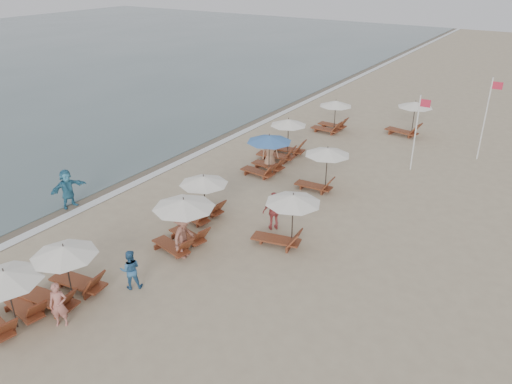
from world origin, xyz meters
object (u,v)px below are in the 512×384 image
Objects in this scene: lounger_station_6 at (332,116)px; inland_station_1 at (322,164)px; lounger_station_3 at (201,196)px; inland_station_2 at (409,116)px; beachgoer_far_b at (270,152)px; lounger_station_0 at (6,296)px; lounger_station_4 at (266,153)px; beachgoer_near at (59,305)px; lounger_station_5 at (283,141)px; lounger_station_2 at (181,220)px; lounger_station_1 at (63,274)px; flag_pole_near at (417,129)px; beachgoer_mid_b at (184,236)px; inland_station_0 at (286,215)px; beachgoer_far_a at (274,211)px; beachgoer_mid_a at (130,270)px; waterline_walker at (67,188)px.

inland_station_1 is (3.55, -8.79, 0.37)m from lounger_station_6.
lounger_station_3 is 0.85× the size of inland_station_2.
beachgoer_far_b is at bearing -115.62° from inland_station_2.
lounger_station_4 reaches higher than lounger_station_0.
lounger_station_5 is at bearing 57.18° from beachgoer_near.
lounger_station_1 is at bearing -103.71° from lounger_station_2.
inland_station_1 is (3.42, -0.29, 0.25)m from lounger_station_4.
lounger_station_5 is at bearing -161.82° from flag_pole_near.
lounger_station_6 reaches higher than beachgoer_mid_b.
lounger_station_3 is 6.65m from beachgoer_far_b.
lounger_station_3 is 0.88× the size of inland_station_0.
beachgoer_near is at bearing -87.12° from lounger_station_6.
beachgoer_far_a is (3.78, 9.78, -0.27)m from lounger_station_0.
lounger_station_0 is 6.34m from beachgoer_mid_b.
lounger_station_2 is (1.14, 4.69, 0.23)m from lounger_station_1.
beachgoer_mid_b is (1.42, -2.84, -0.17)m from lounger_station_3.
beachgoer_near is 1.04× the size of beachgoer_mid_a.
lounger_station_5 is at bearing 2.84° from beachgoer_mid_b.
lounger_station_4 is 1.43× the size of beachgoer_mid_b.
beachgoer_mid_b is at bearing -78.92° from lounger_station_4.
lounger_station_4 is at bearing 127.93° from inland_station_0.
waterline_walker is at bearing -65.97° from beachgoer_mid_a.
lounger_station_4 reaches higher than lounger_station_3.
lounger_station_3 reaches higher than beachgoer_mid_b.
inland_station_1 reaches higher than beachgoer_mid_b.
lounger_station_5 is at bearing -125.74° from beachgoer_mid_a.
beachgoer_far_a is at bearing 54.96° from lounger_station_2.
inland_station_2 is 1.66× the size of beachgoer_far_a.
lounger_station_5 is (-0.41, 2.56, -0.16)m from lounger_station_4.
lounger_station_1 reaches higher than beachgoer_near.
lounger_station_4 is 11.30m from inland_station_2.
beachgoer_far_a is (2.05, 6.30, 0.11)m from beachgoer_mid_a.
lounger_station_5 is (-0.11, 17.27, -0.13)m from lounger_station_0.
beachgoer_near is 0.83× the size of waterline_walker.
lounger_station_0 is at bearing 175.46° from beachgoer_near.
lounger_station_2 is 4.11m from inland_station_0.
flag_pole_near is (4.73, 13.51, 1.39)m from beachgoer_mid_b.
beachgoer_mid_b is (-2.82, -2.90, -0.45)m from inland_station_0.
flag_pole_near reaches higher than waterline_walker.
lounger_station_1 is at bearing -105.01° from inland_station_1.
lounger_station_0 reaches higher than beachgoer_near.
inland_station_1 is 1.53× the size of beachgoer_far_a.
lounger_station_6 is (-0.13, 8.50, -0.12)m from lounger_station_4.
beachgoer_far_a is 10.29m from flag_pole_near.
lounger_station_1 is at bearing -132.91° from beachgoer_far_b.
lounger_station_5 reaches higher than inland_station_0.
lounger_station_4 is 13.91m from beachgoer_near.
waterline_walker is (-5.48, -16.80, -0.12)m from lounger_station_6.
beachgoer_mid_a is (-3.09, -5.44, -0.62)m from inland_station_0.
lounger_station_6 is (-0.41, 14.35, -0.05)m from lounger_station_3.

